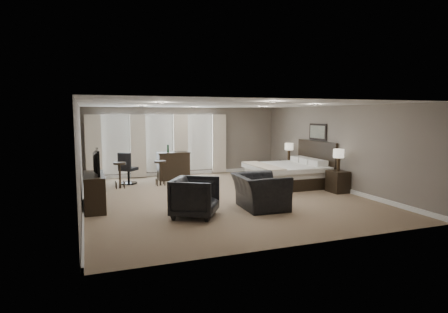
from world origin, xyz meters
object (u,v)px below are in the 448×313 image
object	(u,v)px
lamp_near	(338,160)
armchair_far	(195,195)
armchair_near	(260,186)
bar_stool_right	(160,173)
desk_chair	(128,168)
bar_stool_left	(120,175)
nightstand_near	(338,182)
tv	(93,171)
lamp_far	(289,152)
bed	(288,164)
nightstand_far	(289,169)
bar_counter	(173,166)
dresser	(94,192)

from	to	relation	value
lamp_near	armchair_far	distance (m)	4.94
armchair_near	bar_stool_right	bearing A→B (deg)	26.69
desk_chair	bar_stool_left	bearing A→B (deg)	101.70
armchair_near	armchair_far	bearing A→B (deg)	98.13
nightstand_near	tv	bearing A→B (deg)	176.57
lamp_far	armchair_near	distance (m)	4.94
nightstand_near	tv	distance (m)	6.96
bed	armchair_near	size ratio (longest dim) A/B	1.73
nightstand_far	armchair_far	distance (m)	6.26
bar_counter	bed	bearing A→B (deg)	-37.05
tv	bar_counter	distance (m)	4.48
bed	bar_stool_left	world-z (taller)	bed
tv	bed	bearing A→B (deg)	-80.25
armchair_far	bar_counter	world-z (taller)	bar_counter
armchair_far	bar_stool_left	size ratio (longest dim) A/B	1.20
nightstand_near	dresser	xyz separation A→B (m)	(-6.92, 0.41, 0.11)
lamp_near	bar_stool_right	world-z (taller)	lamp_near
bar_stool_right	nightstand_far	bearing A→B (deg)	-0.45
nightstand_near	bar_counter	bearing A→B (deg)	136.70
tv	bar_counter	size ratio (longest dim) A/B	0.93
bed	bar_stool_left	xyz separation A→B (m)	(-5.20, 1.45, -0.30)
bed	lamp_near	size ratio (longest dim) A/B	3.44
armchair_far	desk_chair	bearing A→B (deg)	42.74
lamp_near	armchair_far	bearing A→B (deg)	-166.68
desk_chair	nightstand_near	bearing A→B (deg)	-173.16
bar_counter	bar_stool_left	size ratio (longest dim) A/B	1.38
armchair_near	desk_chair	bearing A→B (deg)	33.38
dresser	bar_stool_left	world-z (taller)	dresser
nightstand_far	desk_chair	distance (m)	5.80
lamp_far	bar_counter	distance (m)	4.29
desk_chair	bed	bearing A→B (deg)	-164.88
lamp_far	bar_counter	world-z (taller)	lamp_far
nightstand_far	dresser	size ratio (longest dim) A/B	0.42
bar_stool_right	armchair_near	bearing A→B (deg)	-65.90
armchair_far	desk_chair	size ratio (longest dim) A/B	0.92
tv	bar_stool_right	size ratio (longest dim) A/B	1.30
bed	dresser	size ratio (longest dim) A/B	1.51
bed	bar_stool_right	xyz separation A→B (m)	(-3.91, 1.49, -0.31)
lamp_far	lamp_near	bearing A→B (deg)	-90.00
tv	bar_stool_left	bearing A→B (deg)	-18.37
armchair_far	bar_stool_left	xyz separation A→B (m)	(-1.31, 4.03, -0.08)
lamp_near	tv	size ratio (longest dim) A/B	0.62
tv	armchair_near	xyz separation A→B (m)	(3.86, -1.38, -0.37)
bed	nightstand_far	distance (m)	1.75
lamp_near	bar_stool_left	xyz separation A→B (m)	(-6.09, 2.90, -0.56)
bar_stool_left	desk_chair	distance (m)	0.76
nightstand_far	desk_chair	world-z (taller)	desk_chair
dresser	bar_counter	distance (m)	4.46
bar_stool_right	bar_stool_left	bearing A→B (deg)	-178.39
bed	nightstand_near	bearing A→B (deg)	-58.46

